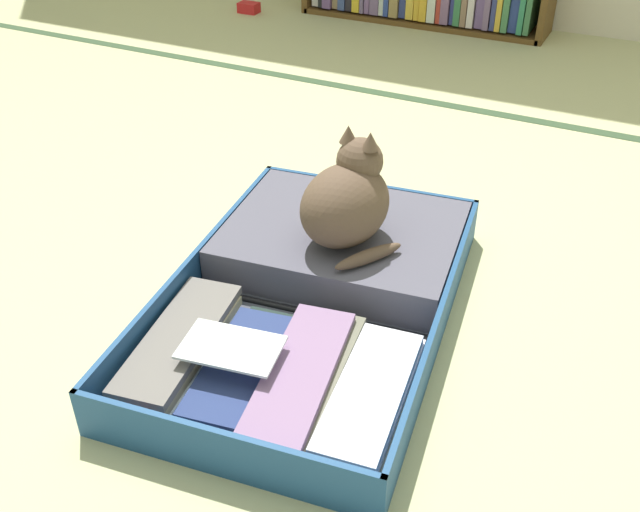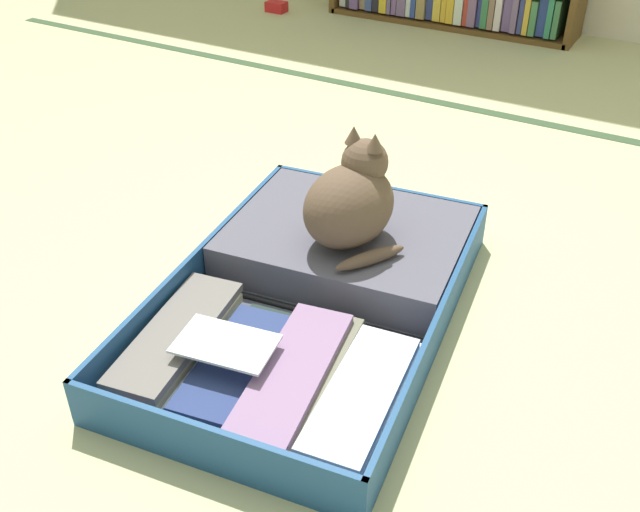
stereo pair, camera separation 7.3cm
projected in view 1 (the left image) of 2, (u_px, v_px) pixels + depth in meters
name	position (u px, v px, depth m)	size (l,w,h in m)	color
ground_plane	(323.00, 311.00, 1.69)	(10.00, 10.00, 0.00)	#C0BF89
tatami_border	(478.00, 110.00, 2.66)	(4.80, 0.05, 0.00)	#354D31
open_suitcase	(321.00, 285.00, 1.69)	(0.70, 1.01, 0.12)	navy
black_cat	(349.00, 201.00, 1.68)	(0.27, 0.28, 0.27)	brown
small_red_pouch	(249.00, 8.00, 3.68)	(0.10, 0.07, 0.05)	red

